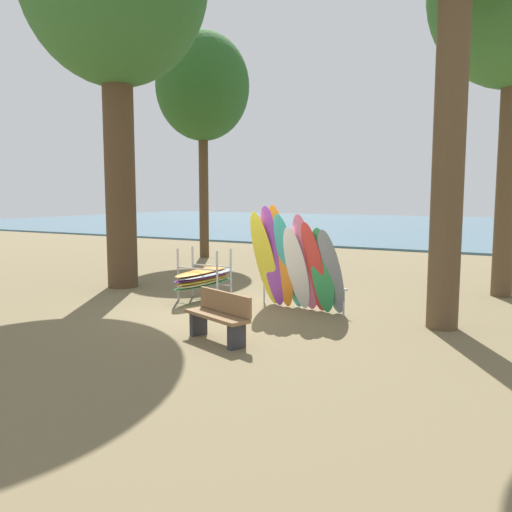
# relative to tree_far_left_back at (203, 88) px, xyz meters

# --- Properties ---
(ground_plane) EXTENTS (80.00, 80.00, 0.00)m
(ground_plane) POSITION_rel_tree_far_left_back_xyz_m (6.20, -7.91, -6.59)
(ground_plane) COLOR brown
(lake_water) EXTENTS (80.00, 36.00, 0.10)m
(lake_water) POSITION_rel_tree_far_left_back_xyz_m (6.20, 24.03, -6.54)
(lake_water) COLOR #477084
(lake_water) RESTS_ON ground
(tree_far_left_back) EXTENTS (3.61, 3.61, 8.72)m
(tree_far_left_back) POSITION_rel_tree_far_left_back_xyz_m (0.00, 0.00, 0.00)
(tree_far_left_back) COLOR #4C3823
(tree_far_left_back) RESTS_ON ground
(leaning_board_pile) EXTENTS (2.28, 1.02, 2.31)m
(leaning_board_pile) POSITION_rel_tree_far_left_back_xyz_m (7.26, -7.24, -5.56)
(leaning_board_pile) COLOR yellow
(leaning_board_pile) RESTS_ON ground
(board_storage_rack) EXTENTS (1.15, 2.13, 1.25)m
(board_storage_rack) POSITION_rel_tree_far_left_back_xyz_m (4.86, -7.19, -6.04)
(board_storage_rack) COLOR #9EA0A5
(board_storage_rack) RESTS_ON ground
(park_bench) EXTENTS (1.45, 0.90, 0.85)m
(park_bench) POSITION_rel_tree_far_left_back_xyz_m (7.09, -10.02, -6.14)
(park_bench) COLOR #2D2D33
(park_bench) RESTS_ON ground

